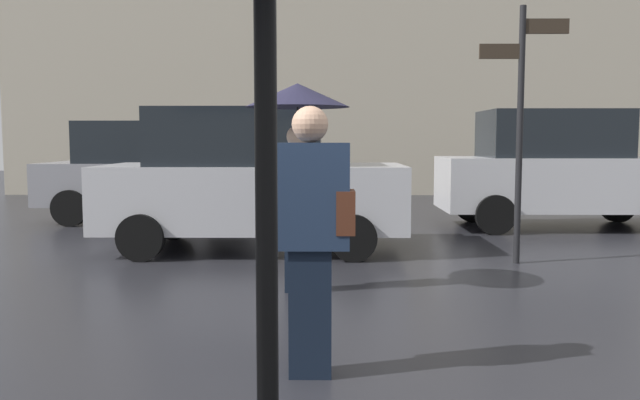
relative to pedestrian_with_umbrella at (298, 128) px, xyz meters
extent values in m
cylinder|color=black|center=(0.09, -4.50, -0.45)|extent=(0.07, 0.07, 2.42)
cube|color=black|center=(0.00, 0.00, -1.26)|extent=(0.27, 0.17, 0.81)
cube|color=#1E2D47|center=(0.00, 0.00, -0.53)|extent=(0.48, 0.22, 0.66)
sphere|color=beige|center=(0.00, 0.00, -0.09)|extent=(0.22, 0.22, 0.22)
cylinder|color=black|center=(0.00, 0.00, 0.06)|extent=(0.02, 0.02, 0.30)
cone|color=#26253F|center=(0.00, 0.00, 0.32)|extent=(1.04, 1.04, 0.24)
cube|color=black|center=(0.18, -2.40, -1.24)|extent=(0.28, 0.18, 0.84)
cube|color=#1E2D47|center=(0.18, -2.40, -0.48)|extent=(0.50, 0.23, 0.68)
sphere|color=tan|center=(0.18, -2.40, -0.02)|extent=(0.23, 0.23, 0.23)
cube|color=#512819|center=(0.41, -2.40, -0.58)|extent=(0.12, 0.24, 0.28)
cube|color=silver|center=(4.41, 4.87, -0.88)|extent=(4.19, 1.66, 0.92)
cube|color=black|center=(4.20, 4.87, -0.02)|extent=(2.31, 1.53, 0.81)
cylinder|color=black|center=(5.77, 5.70, -1.34)|extent=(0.66, 0.18, 0.66)
cylinder|color=black|center=(3.05, 5.70, -1.34)|extent=(0.66, 0.18, 0.66)
cylinder|color=black|center=(3.05, 4.04, -1.34)|extent=(0.66, 0.18, 0.66)
cube|color=silver|center=(-0.72, 2.57, -0.91)|extent=(4.17, 1.84, 0.89)
cube|color=black|center=(-0.93, 2.57, -0.08)|extent=(2.29, 1.69, 0.78)
cylinder|color=black|center=(0.63, 3.49, -1.36)|extent=(0.61, 0.18, 0.61)
cylinder|color=black|center=(0.63, 1.65, -1.36)|extent=(0.61, 0.18, 0.61)
cylinder|color=black|center=(-2.08, 3.49, -1.36)|extent=(0.61, 0.18, 0.61)
cylinder|color=black|center=(-2.08, 1.65, -1.36)|extent=(0.61, 0.18, 0.61)
cube|color=gray|center=(-2.91, 5.95, -0.94)|extent=(4.28, 1.88, 0.79)
cube|color=black|center=(-3.12, 5.95, -0.16)|extent=(2.35, 1.73, 0.77)
cylinder|color=black|center=(-1.51, 6.89, -1.34)|extent=(0.66, 0.18, 0.66)
cylinder|color=black|center=(-1.51, 5.01, -1.34)|extent=(0.66, 0.18, 0.66)
cylinder|color=black|center=(-4.30, 6.89, -1.34)|extent=(0.66, 0.18, 0.66)
cylinder|color=black|center=(-4.30, 5.01, -1.34)|extent=(0.66, 0.18, 0.66)
cylinder|color=black|center=(2.68, 1.56, -0.08)|extent=(0.08, 0.08, 3.17)
cube|color=#33281E|center=(2.96, 1.56, 1.26)|extent=(0.56, 0.04, 0.18)
cube|color=#33281E|center=(2.42, 1.56, 0.96)|extent=(0.52, 0.04, 0.18)
camera|label=1|loc=(0.28, -6.58, -0.12)|focal=36.73mm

